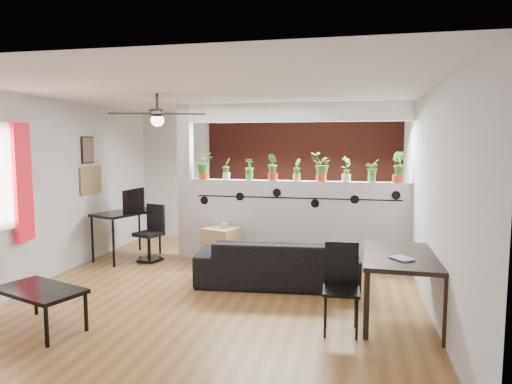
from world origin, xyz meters
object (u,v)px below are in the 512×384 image
ceiling_fan (157,116)px  potted_plant_3 (273,166)px  potted_plant_5 (321,166)px  office_chair (151,237)px  potted_plant_8 (398,166)px  coffee_table (40,293)px  potted_plant_1 (226,168)px  potted_plant_4 (297,169)px  sofa (278,263)px  computer_desk (127,216)px  cup (224,225)px  potted_plant_2 (249,169)px  cube_shelf (221,246)px  potted_plant_0 (204,165)px  potted_plant_7 (372,170)px  folding_chair (341,279)px  dining_table (402,261)px  potted_plant_6 (346,168)px

ceiling_fan → potted_plant_3: 2.29m
potted_plant_5 → office_chair: potted_plant_5 is taller
potted_plant_8 → coffee_table: (-3.88, -3.30, -1.20)m
potted_plant_1 → potted_plant_4: (1.19, 0.00, -0.00)m
sofa → computer_desk: computer_desk is taller
computer_desk → potted_plant_1: bearing=11.5°
potted_plant_1 → potted_plant_8: size_ratio=0.75×
ceiling_fan → potted_plant_4: 2.53m
sofa → cup: (-1.01, 0.84, 0.34)m
potted_plant_8 → office_chair: size_ratio=0.52×
potted_plant_4 → sofa: potted_plant_4 is taller
potted_plant_2 → coffee_table: size_ratio=0.33×
potted_plant_5 → computer_desk: (-3.25, -0.34, -0.86)m
potted_plant_4 → computer_desk: potted_plant_4 is taller
potted_plant_4 → cup: size_ratio=3.09×
cube_shelf → potted_plant_0: bearing=155.0°
potted_plant_7 → folding_chair: size_ratio=0.39×
potted_plant_4 → ceiling_fan: bearing=-131.6°
potted_plant_3 → potted_plant_8: size_ratio=0.91×
potted_plant_4 → coffee_table: (-2.30, -3.30, -1.14)m
potted_plant_2 → cup: (-0.33, -0.41, -0.90)m
dining_table → coffee_table: dining_table is taller
coffee_table → dining_table: bearing=16.3°
sofa → coffee_table: bearing=38.6°
potted_plant_7 → computer_desk: (-4.04, -0.34, -0.81)m
potted_plant_0 → potted_plant_2: size_ratio=1.28×
potted_plant_7 → computer_desk: size_ratio=0.29×
potted_plant_0 → office_chair: bearing=-153.2°
dining_table → potted_plant_3: bearing=129.9°
cube_shelf → ceiling_fan: bearing=-87.8°
potted_plant_3 → potted_plant_5: size_ratio=0.95×
potted_plant_3 → cup: bearing=-150.6°
potted_plant_3 → potted_plant_5: 0.79m
potted_plant_8 → cube_shelf: 3.07m
folding_chair → potted_plant_3: bearing=114.4°
potted_plant_6 → folding_chair: (0.01, -2.63, -1.02)m
folding_chair → potted_plant_7: bearing=81.6°
folding_chair → potted_plant_0: bearing=132.1°
computer_desk → coffee_table: computer_desk is taller
potted_plant_6 → coffee_table: bearing=-133.1°
potted_plant_6 → folding_chair: size_ratio=0.44×
sofa → cup: cup is taller
ceiling_fan → cube_shelf: bearing=72.7°
cube_shelf → folding_chair: size_ratio=0.65×
office_chair → coffee_table: bearing=-88.3°
dining_table → potted_plant_5: bearing=115.5°
ceiling_fan → potted_plant_7: 3.41m
potted_plant_6 → cup: potted_plant_6 is taller
potted_plant_5 → office_chair: (-2.78, -0.41, -1.19)m
potted_plant_4 → potted_plant_6: (0.79, -0.00, 0.02)m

